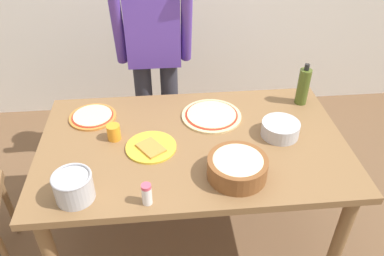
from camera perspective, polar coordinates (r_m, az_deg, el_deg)
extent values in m
plane|color=brown|center=(2.56, 0.11, -15.45)|extent=(8.00, 8.00, 0.00)
cube|color=brown|center=(2.03, 0.13, -2.43)|extent=(1.60, 0.96, 0.04)
cylinder|color=brown|center=(2.20, 20.93, -15.47)|extent=(0.07, 0.07, 0.72)
cylinder|color=brown|center=(2.63, -16.59, -4.25)|extent=(0.07, 0.07, 0.72)
cylinder|color=brown|center=(2.72, 14.61, -2.42)|extent=(0.07, 0.07, 0.72)
cylinder|color=#2D2D38|center=(2.82, -6.88, 1.93)|extent=(0.12, 0.12, 0.85)
cylinder|color=#2D2D38|center=(2.82, -3.22, 2.14)|extent=(0.12, 0.12, 0.85)
cube|color=#56389E|center=(2.49, -5.92, 15.43)|extent=(0.34, 0.20, 0.55)
cylinder|color=#56389E|center=(2.46, -10.97, 14.66)|extent=(0.07, 0.21, 0.55)
cylinder|color=#56389E|center=(2.45, -0.83, 15.25)|extent=(0.07, 0.21, 0.55)
cylinder|color=brown|center=(2.42, -26.08, -16.24)|extent=(0.04, 0.04, 0.45)
cylinder|color=brown|center=(2.65, -25.42, -10.52)|extent=(0.04, 0.04, 0.45)
cylinder|color=beige|center=(2.19, 2.90, 1.81)|extent=(0.34, 0.34, 0.01)
cylinder|color=#B22D1E|center=(2.19, 2.91, 1.99)|extent=(0.30, 0.30, 0.00)
cylinder|color=beige|center=(2.19, 2.91, 2.07)|extent=(0.28, 0.28, 0.00)
cylinder|color=#C67A33|center=(2.26, -14.50, 1.61)|extent=(0.26, 0.26, 0.01)
cylinder|color=#B22D1E|center=(2.25, -14.53, 1.77)|extent=(0.23, 0.23, 0.00)
cylinder|color=beige|center=(2.25, -14.54, 1.86)|extent=(0.22, 0.22, 0.00)
cylinder|color=gold|center=(1.98, -6.09, -2.81)|extent=(0.26, 0.26, 0.01)
cube|color=#CC8438|center=(1.96, -6.11, -2.91)|extent=(0.16, 0.17, 0.01)
cylinder|color=brown|center=(1.80, 6.72, -5.87)|extent=(0.28, 0.28, 0.10)
ellipsoid|color=beige|center=(1.77, 6.81, -4.91)|extent=(0.25, 0.25, 0.05)
cylinder|color=#B7B7BC|center=(2.09, 12.95, -0.14)|extent=(0.20, 0.20, 0.08)
cylinder|color=#47561E|center=(2.35, 16.15, 5.90)|extent=(0.07, 0.07, 0.22)
cylinder|color=black|center=(2.30, 16.68, 8.65)|extent=(0.03, 0.03, 0.04)
cylinder|color=#B7B7BC|center=(1.75, -17.12, -8.45)|extent=(0.17, 0.17, 0.12)
torus|color=#A5A5AD|center=(1.71, -17.50, -6.92)|extent=(0.17, 0.17, 0.01)
cylinder|color=orange|center=(2.05, -11.52, -0.62)|extent=(0.07, 0.07, 0.08)
cylinder|color=white|center=(1.68, -6.70, -9.89)|extent=(0.04, 0.04, 0.09)
cylinder|color=#D84C66|center=(1.64, -6.83, -8.61)|extent=(0.04, 0.04, 0.02)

